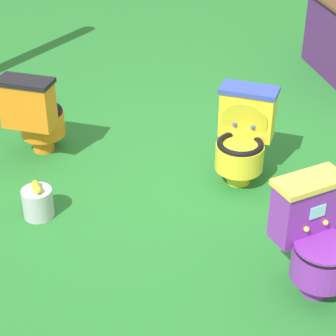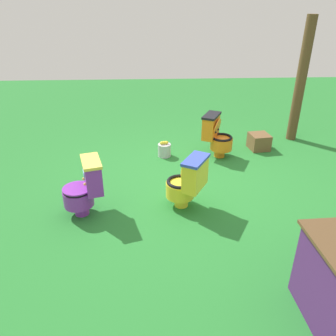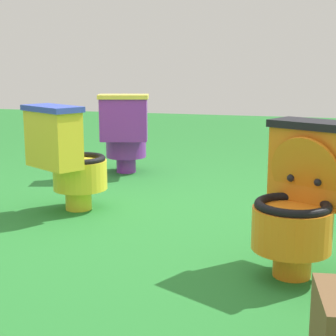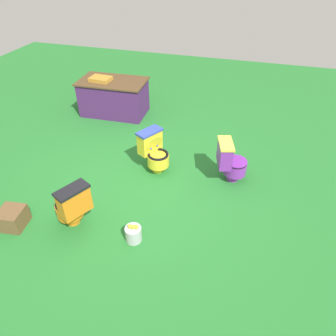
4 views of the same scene
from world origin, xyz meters
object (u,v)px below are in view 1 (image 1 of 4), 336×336
Objects in this scene: toilet_orange at (36,114)px; toilet_purple at (315,238)px; toilet_yellow at (243,136)px; small_crate at (10,99)px; lemon_bucket at (38,202)px.

toilet_purple is at bearing -23.29° from toilet_orange.
toilet_yellow reaches higher than small_crate.
toilet_purple is 1.97m from lemon_bucket.
small_crate is at bearing -71.58° from toilet_purple.
lemon_bucket is (-1.04, -1.65, -0.25)m from toilet_purple.
toilet_yellow reaches higher than lemon_bucket.
small_crate is 1.72m from lemon_bucket.
toilet_yellow and toilet_orange have the same top height.
small_crate is at bearing 133.48° from toilet_orange.
small_crate is at bearing -9.76° from toilet_yellow.
toilet_yellow is at bearing 98.11° from lemon_bucket.
toilet_orange is 2.63× the size of lemon_bucket.
lemon_bucket is at bearing 7.59° from small_crate.
toilet_orange reaches higher than lemon_bucket.
lemon_bucket is at bearing 37.77° from toilet_yellow.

